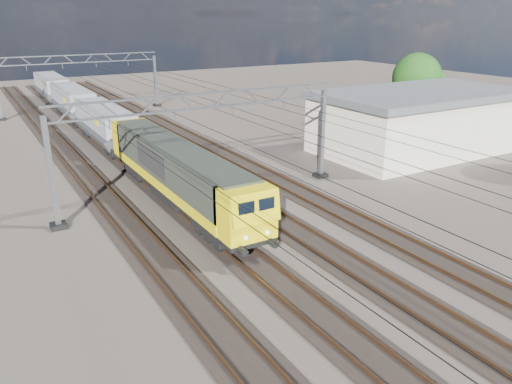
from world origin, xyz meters
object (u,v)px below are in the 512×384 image
hopper_wagon_third (52,86)px  industrial_shed (419,120)px  catenary_gantry_far (81,81)px  catenary_gantry_mid (205,143)px  hopper_wagon_mid (73,101)px  locomotive (176,170)px  tree_far (420,79)px  hopper_wagon_lead (105,122)px

hopper_wagon_third → industrial_shed: bearing=-61.6°
catenary_gantry_far → hopper_wagon_third: bearing=101.0°
catenary_gantry_mid → hopper_wagon_mid: 32.24m
locomotive → industrial_shed: industrial_shed is taller
locomotive → industrial_shed: bearing=4.2°
catenary_gantry_mid → hopper_wagon_third: bearing=92.5°
catenary_gantry_far → locomotive: bearing=-93.2°
catenary_gantry_far → hopper_wagon_third: size_ratio=1.53×
catenary_gantry_mid → tree_far: tree_far is taller
hopper_wagon_mid → catenary_gantry_far: bearing=62.7°
hopper_wagon_mid → tree_far: size_ratio=1.66×
tree_far → catenary_gantry_mid: bearing=-162.1°
catenary_gantry_far → tree_far: (30.32, -26.21, 1.10)m
locomotive → hopper_wagon_lead: locomotive is taller
catenary_gantry_mid → catenary_gantry_far: size_ratio=1.00×
hopper_wagon_mid → tree_far: (32.32, -22.34, 2.77)m
locomotive → catenary_gantry_mid: bearing=-6.7°
hopper_wagon_third → tree_far: tree_far is taller
hopper_wagon_lead → hopper_wagon_mid: (0.00, 14.20, 0.00)m
locomotive → tree_far: tree_far is taller
catenary_gantry_mid → tree_far: size_ratio=2.54×
catenary_gantry_mid → industrial_shed: bearing=5.2°
locomotive → industrial_shed: (24.00, 1.76, 0.40)m
catenary_gantry_mid → hopper_wagon_mid: size_ratio=1.53×
catenary_gantry_far → tree_far: size_ratio=2.54×
catenary_gantry_far → catenary_gantry_mid: bearing=-90.0°
industrial_shed → catenary_gantry_far: bearing=122.9°
hopper_wagon_mid → industrial_shed: industrial_shed is taller
industrial_shed → hopper_wagon_mid: bearing=128.5°
industrial_shed → tree_far: tree_far is taller
catenary_gantry_far → hopper_wagon_mid: (-2.00, -3.87, -1.67)m
catenary_gantry_far → tree_far: 40.09m
hopper_wagon_mid → hopper_wagon_third: bearing=90.0°
catenary_gantry_mid → hopper_wagon_lead: catenary_gantry_mid is taller
catenary_gantry_mid → catenary_gantry_far: same height
catenary_gantry_mid → hopper_wagon_mid: (-2.00, 32.13, -1.67)m
hopper_wagon_third → locomotive: bearing=-90.0°
hopper_wagon_lead → hopper_wagon_third: same height
locomotive → hopper_wagon_lead: 17.70m
catenary_gantry_far → hopper_wagon_third: 10.66m
catenary_gantry_mid → locomotive: (-2.00, 0.24, -1.58)m
hopper_wagon_lead → tree_far: bearing=-14.1°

